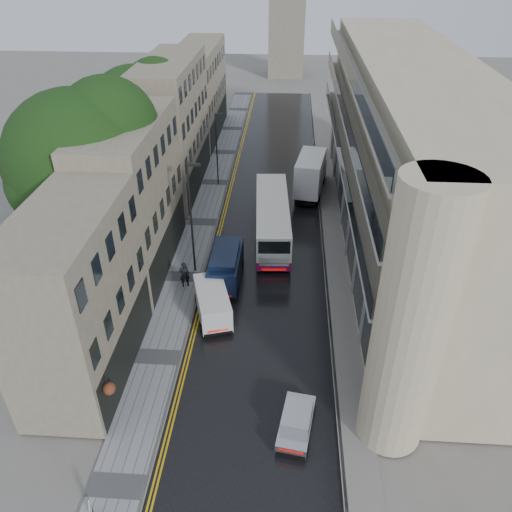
% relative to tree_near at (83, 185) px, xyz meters
% --- Properties ---
extents(road, '(9.00, 85.00, 0.02)m').
position_rel_tree_near_xyz_m(road, '(12.50, 7.50, -6.94)').
color(road, black).
rests_on(road, ground).
extents(left_sidewalk, '(2.70, 85.00, 0.12)m').
position_rel_tree_near_xyz_m(left_sidewalk, '(6.65, 7.50, -6.89)').
color(left_sidewalk, gray).
rests_on(left_sidewalk, ground).
extents(right_sidewalk, '(1.80, 85.00, 0.12)m').
position_rel_tree_near_xyz_m(right_sidewalk, '(17.90, 7.50, -6.89)').
color(right_sidewalk, slate).
rests_on(right_sidewalk, ground).
extents(old_shop_row, '(4.50, 56.00, 12.00)m').
position_rel_tree_near_xyz_m(old_shop_row, '(3.05, 10.00, -0.95)').
color(old_shop_row, gray).
rests_on(old_shop_row, ground).
extents(modern_block, '(8.00, 40.00, 14.00)m').
position_rel_tree_near_xyz_m(modern_block, '(22.80, 6.00, 0.05)').
color(modern_block, beige).
rests_on(modern_block, ground).
extents(tree_near, '(10.56, 10.56, 13.89)m').
position_rel_tree_near_xyz_m(tree_near, '(0.00, 0.00, 0.00)').
color(tree_near, black).
rests_on(tree_near, ground).
extents(tree_far, '(9.24, 9.24, 12.46)m').
position_rel_tree_near_xyz_m(tree_far, '(0.30, 13.00, -0.72)').
color(tree_far, black).
rests_on(tree_far, ground).
extents(cream_bus, '(3.30, 11.54, 3.11)m').
position_rel_tree_near_xyz_m(cream_bus, '(11.84, 2.46, -5.37)').
color(cream_bus, white).
rests_on(cream_bus, road).
extents(white_lorry, '(3.49, 7.91, 4.01)m').
position_rel_tree_near_xyz_m(white_lorry, '(14.88, 12.59, -4.92)').
color(white_lorry, white).
rests_on(white_lorry, road).
extents(silver_hatchback, '(2.08, 3.70, 1.31)m').
position_rel_tree_near_xyz_m(silver_hatchback, '(13.94, -14.81, -6.27)').
color(silver_hatchback, '#A7A7AB').
rests_on(silver_hatchback, road).
extents(white_van, '(3.13, 4.86, 2.03)m').
position_rel_tree_near_xyz_m(white_van, '(8.94, -6.69, -5.91)').
color(white_van, silver).
rests_on(white_van, road).
extents(navy_van, '(2.13, 5.25, 2.67)m').
position_rel_tree_near_xyz_m(navy_van, '(8.78, -2.70, -5.59)').
color(navy_van, black).
rests_on(navy_van, road).
extents(pedestrian, '(0.86, 0.72, 1.99)m').
position_rel_tree_near_xyz_m(pedestrian, '(6.92, -1.95, -5.83)').
color(pedestrian, black).
rests_on(pedestrian, left_sidewalk).
extents(lamp_post_near, '(0.97, 0.29, 8.51)m').
position_rel_tree_near_xyz_m(lamp_post_near, '(7.29, 0.07, -2.57)').
color(lamp_post_near, black).
rests_on(lamp_post_near, left_sidewalk).
extents(lamp_post_far, '(0.80, 0.18, 7.14)m').
position_rel_tree_near_xyz_m(lamp_post_far, '(7.04, 15.36, -3.25)').
color(lamp_post_far, black).
rests_on(lamp_post_far, left_sidewalk).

